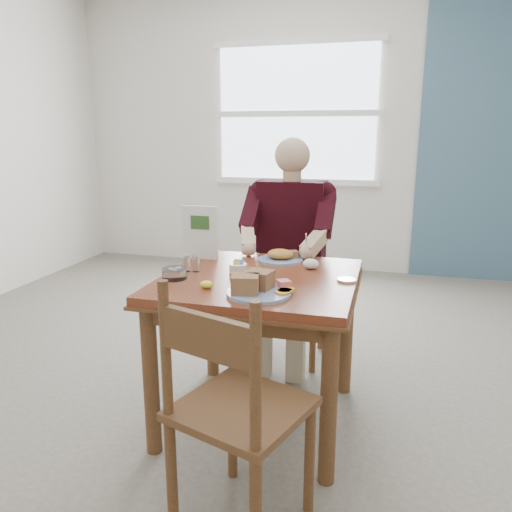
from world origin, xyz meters
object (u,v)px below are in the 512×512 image
(chair_near, at_px, (234,411))
(diner, at_px, (289,235))
(table, at_px, (259,298))
(near_plate, at_px, (257,286))
(chair_far, at_px, (291,283))
(far_plate, at_px, (281,256))

(chair_near, xyz_separation_m, diner, (-0.10, 1.44, 0.33))
(table, bearing_deg, near_plate, -77.60)
(table, bearing_deg, chair_far, 90.00)
(chair_far, xyz_separation_m, diner, (0.00, -0.09, 0.33))
(chair_far, bearing_deg, far_plate, -85.65)
(diner, height_order, near_plate, diner)
(chair_near, height_order, near_plate, chair_near)
(far_plate, bearing_deg, table, -96.77)
(table, relative_size, far_plate, 2.95)
(far_plate, bearing_deg, chair_far, 94.35)
(chair_near, bearing_deg, near_plate, 95.40)
(near_plate, xyz_separation_m, far_plate, (-0.02, 0.58, -0.01))
(table, distance_m, diner, 0.73)
(chair_far, xyz_separation_m, far_plate, (0.04, -0.49, 0.30))
(chair_near, bearing_deg, far_plate, 93.59)
(chair_far, xyz_separation_m, chair_near, (0.10, -1.53, 0.00))
(chair_far, bearing_deg, table, -90.00)
(chair_near, relative_size, near_plate, 3.22)
(chair_near, relative_size, diner, 0.69)
(chair_near, bearing_deg, diner, 94.07)
(table, height_order, far_plate, far_plate)
(table, xyz_separation_m, diner, (0.00, 0.71, 0.17))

